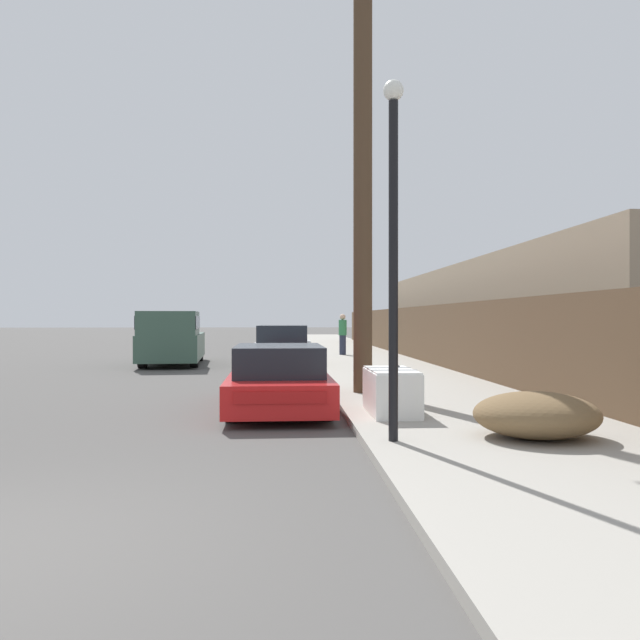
# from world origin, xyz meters

# --- Properties ---
(sidewalk_curb) EXTENTS (4.20, 63.00, 0.12)m
(sidewalk_curb) POSITION_xyz_m (5.30, 23.50, 0.06)
(sidewalk_curb) COLOR #9E998E
(sidewalk_curb) RESTS_ON ground
(discarded_fridge) EXTENTS (0.75, 1.57, 0.74)m
(discarded_fridge) POSITION_xyz_m (3.93, 5.53, 0.48)
(discarded_fridge) COLOR white
(discarded_fridge) RESTS_ON sidewalk_curb
(parked_sports_car_red) EXTENTS (1.84, 4.64, 1.18)m
(parked_sports_car_red) POSITION_xyz_m (2.10, 6.89, 0.54)
(parked_sports_car_red) COLOR red
(parked_sports_car_red) RESTS_ON ground
(car_parked_mid) EXTENTS (1.99, 4.63, 1.43)m
(car_parked_mid) POSITION_xyz_m (2.19, 16.30, 0.66)
(car_parked_mid) COLOR silver
(car_parked_mid) RESTS_ON ground
(pickup_truck) EXTENTS (2.42, 5.47, 1.89)m
(pickup_truck) POSITION_xyz_m (-1.73, 17.76, 0.94)
(pickup_truck) COLOR #385647
(pickup_truck) RESTS_ON ground
(utility_pole) EXTENTS (1.80, 0.39, 9.41)m
(utility_pole) POSITION_xyz_m (3.84, 8.43, 4.89)
(utility_pole) COLOR #4C3826
(utility_pole) RESTS_ON sidewalk_curb
(street_lamp) EXTENTS (0.26, 0.26, 4.53)m
(street_lamp) POSITION_xyz_m (3.56, 3.28, 2.76)
(street_lamp) COLOR black
(street_lamp) RESTS_ON sidewalk_curb
(brush_pile) EXTENTS (1.61, 1.47, 0.59)m
(brush_pile) POSITION_xyz_m (5.44, 3.38, 0.42)
(brush_pile) COLOR brown
(brush_pile) RESTS_ON sidewalk_curb
(wooden_fence) EXTENTS (0.08, 40.13, 1.99)m
(wooden_fence) POSITION_xyz_m (7.25, 20.48, 1.11)
(wooden_fence) COLOR brown
(wooden_fence) RESTS_ON sidewalk_curb
(building_right_house) EXTENTS (6.00, 24.00, 3.69)m
(building_right_house) POSITION_xyz_m (11.58, 18.67, 1.84)
(building_right_house) COLOR gray
(building_right_house) RESTS_ON ground
(pedestrian) EXTENTS (0.34, 0.34, 1.72)m
(pedestrian) POSITION_xyz_m (4.72, 21.80, 1.01)
(pedestrian) COLOR #282D42
(pedestrian) RESTS_ON sidewalk_curb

